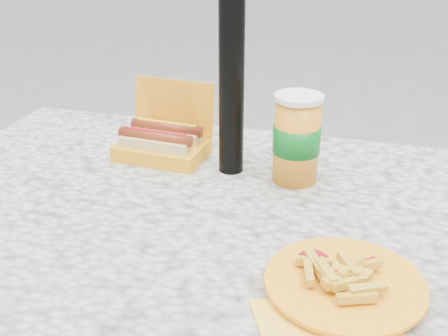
# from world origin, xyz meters

# --- Properties ---
(picnic_table) EXTENTS (1.20, 0.80, 0.75)m
(picnic_table) POSITION_xyz_m (0.00, 0.00, 0.64)
(picnic_table) COLOR beige
(picnic_table) RESTS_ON ground
(hotdog_box) EXTENTS (0.20, 0.15, 0.15)m
(hotdog_box) POSITION_xyz_m (-0.16, 0.19, 0.78)
(hotdog_box) COLOR orange
(hotdog_box) RESTS_ON picnic_table
(fries_plate) EXTENTS (0.24, 0.34, 0.04)m
(fries_plate) POSITION_xyz_m (0.26, -0.19, 0.76)
(fries_plate) COLOR yellow
(fries_plate) RESTS_ON picnic_table
(soda_cup) EXTENTS (0.09, 0.09, 0.18)m
(soda_cup) POSITION_xyz_m (0.13, 0.15, 0.84)
(soda_cup) COLOR orange
(soda_cup) RESTS_ON picnic_table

